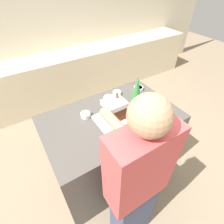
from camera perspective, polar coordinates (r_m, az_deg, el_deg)
The scene contains 13 objects.
ground_plane at distance 2.55m, azimuth -0.15°, elevation -17.18°, with size 12.00×12.00×0.00m, color gray.
wall_back at distance 3.56m, azimuth -21.55°, elevation 24.24°, with size 8.00×0.05×2.60m.
back_cabinet_block at distance 3.57m, azimuth -16.84°, elevation 10.25°, with size 6.00×0.60×0.90m.
kitchen_island at distance 2.17m, azimuth -0.17°, elevation -10.64°, with size 1.43×0.89×0.93m.
baking_tray at distance 1.81m, azimuth 0.74°, elevation -1.81°, with size 0.41×0.30×0.01m.
gingerbread_house at distance 1.74m, azimuth 0.77°, elevation 0.93°, with size 0.21×0.19×0.26m.
decorative_tree at distance 2.00m, azimuth 8.14°, elevation 7.62°, with size 0.12×0.12×0.30m.
candy_bowl_near_tray_right at distance 1.83m, azimuth -8.65°, elevation -0.87°, with size 0.10×0.10×0.05m.
candy_bowl_beside_tree at distance 2.25m, azimuth 8.68°, elevation 7.72°, with size 0.12×0.12×0.04m.
candy_bowl_far_left at distance 2.03m, azimuth -0.98°, elevation 4.33°, with size 0.12×0.12×0.05m.
candy_bowl_front_corner at distance 2.14m, azimuth 1.65°, elevation 6.25°, with size 0.10×0.10×0.04m.
mug at distance 1.71m, azimuth 12.44°, elevation -4.08°, with size 0.09×0.09×0.10m.
person at distance 1.43m, azimuth 7.76°, elevation -23.14°, with size 0.45×0.57×1.72m.
Camera 1 is at (-0.72, -1.15, 2.16)m, focal length 28.00 mm.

